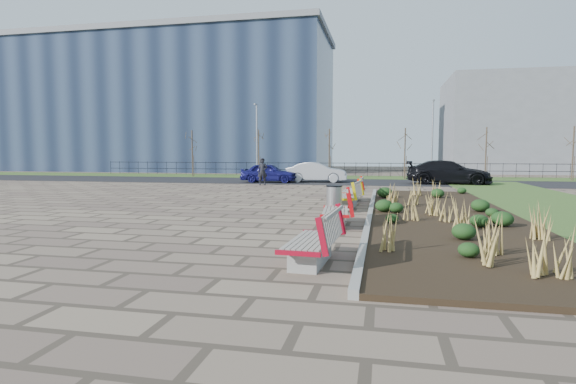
% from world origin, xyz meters
% --- Properties ---
extents(ground, '(120.00, 120.00, 0.00)m').
position_xyz_m(ground, '(0.00, 0.00, 0.00)').
color(ground, '#756350').
rests_on(ground, ground).
extents(planting_bed, '(4.50, 18.00, 0.10)m').
position_xyz_m(planting_bed, '(6.25, 5.00, 0.05)').
color(planting_bed, black).
rests_on(planting_bed, ground).
extents(planting_curb, '(0.16, 18.00, 0.15)m').
position_xyz_m(planting_curb, '(3.92, 5.00, 0.07)').
color(planting_curb, gray).
rests_on(planting_curb, ground).
extents(grass_verge_far, '(80.00, 5.00, 0.04)m').
position_xyz_m(grass_verge_far, '(0.00, 28.00, 0.02)').
color(grass_verge_far, '#33511E').
rests_on(grass_verge_far, ground).
extents(road, '(80.00, 7.00, 0.02)m').
position_xyz_m(road, '(0.00, 22.00, 0.01)').
color(road, black).
rests_on(road, ground).
extents(bench_a, '(1.02, 2.15, 1.00)m').
position_xyz_m(bench_a, '(3.00, -2.03, 0.50)').
color(bench_a, '#A30A1F').
rests_on(bench_a, ground).
extents(bench_b, '(1.06, 2.16, 1.00)m').
position_xyz_m(bench_b, '(3.00, 2.48, 0.50)').
color(bench_b, red).
rests_on(bench_b, ground).
extents(bench_c, '(1.07, 2.17, 1.00)m').
position_xyz_m(bench_c, '(3.00, 6.83, 0.50)').
color(bench_c, '#DAC20B').
rests_on(bench_c, ground).
extents(bench_d, '(0.92, 2.11, 1.00)m').
position_xyz_m(bench_d, '(3.00, 9.14, 0.50)').
color(bench_d, red).
rests_on(bench_d, ground).
extents(litter_bin, '(0.54, 0.54, 0.94)m').
position_xyz_m(litter_bin, '(2.67, 5.19, 0.47)').
color(litter_bin, '#B2B2B7').
rests_on(litter_bin, ground).
extents(pedestrian, '(0.69, 0.50, 1.75)m').
position_xyz_m(pedestrian, '(-3.27, 17.70, 0.88)').
color(pedestrian, black).
rests_on(pedestrian, ground).
extents(car_blue, '(3.96, 1.74, 1.33)m').
position_xyz_m(car_blue, '(-3.50, 20.19, 0.68)').
color(car_blue, navy).
rests_on(car_blue, road).
extents(car_silver, '(4.36, 1.81, 1.40)m').
position_xyz_m(car_silver, '(-0.27, 21.18, 0.72)').
color(car_silver, '#ADAFB5').
rests_on(car_silver, road).
extents(car_black, '(5.56, 2.61, 1.57)m').
position_xyz_m(car_black, '(8.57, 20.95, 0.80)').
color(car_black, black).
rests_on(car_black, road).
extents(tree_a, '(1.40, 1.40, 4.00)m').
position_xyz_m(tree_a, '(-12.00, 26.50, 2.04)').
color(tree_a, '#4C3D2D').
rests_on(tree_a, grass_verge_far).
extents(tree_b, '(1.40, 1.40, 4.00)m').
position_xyz_m(tree_b, '(-6.00, 26.50, 2.04)').
color(tree_b, '#4C3D2D').
rests_on(tree_b, grass_verge_far).
extents(tree_c, '(1.40, 1.40, 4.00)m').
position_xyz_m(tree_c, '(0.00, 26.50, 2.04)').
color(tree_c, '#4C3D2D').
rests_on(tree_c, grass_verge_far).
extents(tree_d, '(1.40, 1.40, 4.00)m').
position_xyz_m(tree_d, '(6.00, 26.50, 2.04)').
color(tree_d, '#4C3D2D').
rests_on(tree_d, grass_verge_far).
extents(tree_e, '(1.40, 1.40, 4.00)m').
position_xyz_m(tree_e, '(12.00, 26.50, 2.04)').
color(tree_e, '#4C3D2D').
rests_on(tree_e, grass_verge_far).
extents(tree_f, '(1.40, 1.40, 4.00)m').
position_xyz_m(tree_f, '(18.00, 26.50, 2.04)').
color(tree_f, '#4C3D2D').
rests_on(tree_f, grass_verge_far).
extents(lamp_west, '(0.24, 0.60, 6.00)m').
position_xyz_m(lamp_west, '(-6.00, 26.00, 3.04)').
color(lamp_west, gray).
rests_on(lamp_west, grass_verge_far).
extents(lamp_east, '(0.24, 0.60, 6.00)m').
position_xyz_m(lamp_east, '(8.00, 26.00, 3.04)').
color(lamp_east, gray).
rests_on(lamp_east, grass_verge_far).
extents(railing_fence, '(44.00, 0.10, 1.20)m').
position_xyz_m(railing_fence, '(0.00, 29.50, 0.64)').
color(railing_fence, black).
rests_on(railing_fence, grass_verge_far).
extents(building_glass, '(40.00, 14.00, 15.00)m').
position_xyz_m(building_glass, '(-22.00, 40.00, 7.50)').
color(building_glass, '#192338').
rests_on(building_glass, ground).
extents(building_grey, '(18.00, 12.00, 10.00)m').
position_xyz_m(building_grey, '(20.00, 42.00, 5.00)').
color(building_grey, slate).
rests_on(building_grey, ground).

